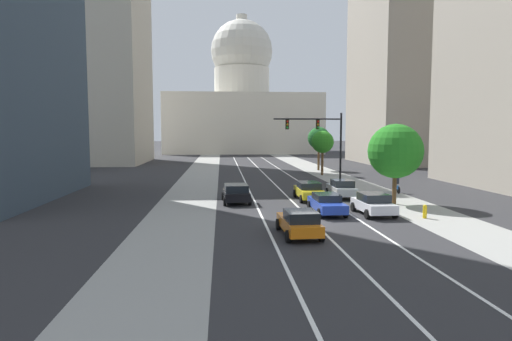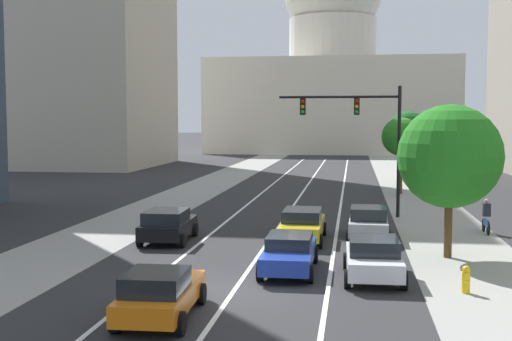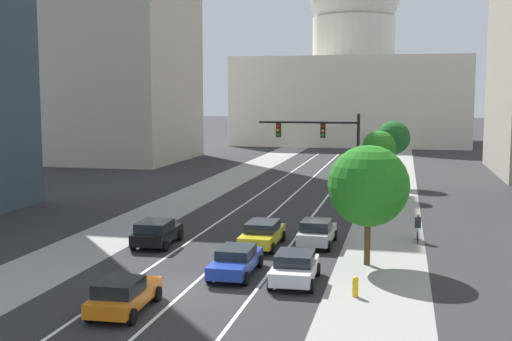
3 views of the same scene
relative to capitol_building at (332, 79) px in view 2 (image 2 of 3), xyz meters
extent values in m
plane|color=#2B2B2D|center=(0.00, -54.73, -12.47)|extent=(400.00, 400.00, 0.00)
cube|color=gray|center=(-8.39, -59.73, -12.46)|extent=(4.65, 130.00, 0.01)
cube|color=gray|center=(8.39, -59.73, -12.46)|extent=(4.65, 130.00, 0.01)
cube|color=white|center=(-3.03, -69.73, -12.46)|extent=(0.16, 90.00, 0.01)
cube|color=white|center=(0.00, -69.73, -12.46)|extent=(0.16, 90.00, 0.01)
cube|color=white|center=(3.03, -69.73, -12.46)|extent=(0.16, 90.00, 0.01)
cube|color=beige|center=(0.00, 0.00, -4.81)|extent=(40.35, 27.59, 15.32)
cylinder|color=beige|center=(0.00, 0.00, 6.62)|extent=(15.00, 15.00, 7.53)
cube|color=#B2B5BA|center=(4.55, -84.67, -11.82)|extent=(1.86, 4.21, 0.66)
cube|color=black|center=(4.54, -84.97, -11.21)|extent=(1.67, 2.08, 0.56)
cylinder|color=black|center=(3.70, -83.23, -12.15)|extent=(0.23, 0.64, 0.64)
cylinder|color=black|center=(5.47, -83.27, -12.15)|extent=(0.23, 0.64, 0.64)
cylinder|color=black|center=(3.64, -86.06, -12.15)|extent=(0.23, 0.64, 0.64)
cylinder|color=black|center=(5.40, -86.10, -12.15)|extent=(0.23, 0.64, 0.64)
cube|color=orange|center=(-1.52, -98.02, -11.86)|extent=(1.90, 4.35, 0.58)
cube|color=black|center=(-1.49, -98.60, -11.29)|extent=(1.67, 1.99, 0.55)
cylinder|color=black|center=(-2.44, -96.60, -12.15)|extent=(0.25, 0.65, 0.64)
cylinder|color=black|center=(-0.71, -96.53, -12.15)|extent=(0.25, 0.65, 0.64)
cylinder|color=black|center=(-2.33, -99.51, -12.15)|extent=(0.25, 0.65, 0.64)
cylinder|color=black|center=(-0.59, -99.44, -12.15)|extent=(0.25, 0.65, 0.64)
cube|color=black|center=(-4.55, -86.73, -11.83)|extent=(2.08, 4.28, 0.64)
cube|color=black|center=(-4.53, -87.21, -11.23)|extent=(1.84, 2.36, 0.55)
cylinder|color=black|center=(-5.56, -85.34, -12.15)|extent=(0.25, 0.65, 0.64)
cylinder|color=black|center=(-3.67, -85.26, -12.15)|extent=(0.25, 0.65, 0.64)
cylinder|color=black|center=(-5.44, -88.20, -12.15)|extent=(0.25, 0.65, 0.64)
cylinder|color=black|center=(-3.54, -88.11, -12.15)|extent=(0.25, 0.65, 0.64)
cube|color=silver|center=(4.55, -92.58, -11.84)|extent=(1.95, 4.12, 0.61)
cube|color=black|center=(4.55, -92.62, -11.26)|extent=(1.75, 2.11, 0.54)
cylinder|color=black|center=(3.60, -91.21, -12.15)|extent=(0.24, 0.65, 0.64)
cylinder|color=black|center=(5.44, -91.17, -12.15)|extent=(0.24, 0.65, 0.64)
cylinder|color=black|center=(3.67, -93.99, -12.15)|extent=(0.24, 0.65, 0.64)
cylinder|color=black|center=(5.51, -93.94, -12.15)|extent=(0.24, 0.65, 0.64)
cube|color=yellow|center=(1.52, -85.75, -11.83)|extent=(1.86, 4.75, 0.63)
cube|color=black|center=(1.52, -85.73, -11.26)|extent=(1.70, 2.38, 0.53)
cylinder|color=black|center=(0.61, -84.13, -12.15)|extent=(0.22, 0.64, 0.64)
cylinder|color=black|center=(2.44, -84.14, -12.15)|extent=(0.22, 0.64, 0.64)
cylinder|color=black|center=(0.59, -87.35, -12.15)|extent=(0.22, 0.64, 0.64)
cylinder|color=black|center=(2.42, -87.37, -12.15)|extent=(0.22, 0.64, 0.64)
cube|color=#1E389E|center=(1.52, -91.88, -11.85)|extent=(1.77, 4.69, 0.59)
cube|color=black|center=(1.52, -91.78, -11.33)|extent=(1.61, 2.18, 0.45)
cylinder|color=black|center=(0.64, -90.29, -12.15)|extent=(0.22, 0.64, 0.64)
cylinder|color=black|center=(2.38, -90.28, -12.15)|extent=(0.22, 0.64, 0.64)
cylinder|color=black|center=(0.66, -93.47, -12.15)|extent=(0.22, 0.64, 0.64)
cylinder|color=black|center=(2.40, -93.46, -12.15)|extent=(0.22, 0.64, 0.64)
cylinder|color=black|center=(6.37, -77.65, -8.72)|extent=(0.20, 0.20, 7.48)
cylinder|color=black|center=(2.95, -77.65, -5.59)|extent=(6.84, 0.14, 0.14)
cube|color=black|center=(3.97, -77.65, -6.14)|extent=(0.32, 0.28, 0.96)
sphere|color=red|center=(3.97, -77.80, -5.84)|extent=(0.20, 0.20, 0.20)
sphere|color=orange|center=(3.97, -77.80, -6.14)|extent=(0.20, 0.20, 0.20)
sphere|color=green|center=(3.97, -77.80, -6.44)|extent=(0.20, 0.20, 0.20)
cube|color=black|center=(0.89, -77.65, -6.14)|extent=(0.32, 0.28, 0.96)
sphere|color=red|center=(0.89, -77.80, -5.84)|extent=(0.20, 0.20, 0.20)
sphere|color=orange|center=(0.89, -77.80, -6.14)|extent=(0.20, 0.20, 0.20)
sphere|color=green|center=(0.89, -77.80, -6.44)|extent=(0.20, 0.20, 0.20)
cylinder|color=yellow|center=(7.45, -94.07, -12.12)|extent=(0.26, 0.26, 0.70)
sphere|color=yellow|center=(7.45, -94.07, -11.69)|extent=(0.26, 0.26, 0.26)
cylinder|color=yellow|center=(7.45, -94.23, -12.08)|extent=(0.10, 0.12, 0.10)
cylinder|color=black|center=(10.31, -82.96, -12.14)|extent=(0.06, 0.66, 0.66)
cylinder|color=black|center=(10.29, -81.92, -12.14)|extent=(0.06, 0.66, 0.66)
cube|color=#1959B2|center=(10.30, -82.44, -11.92)|extent=(0.07, 1.00, 0.36)
cube|color=#262833|center=(10.30, -82.49, -11.29)|extent=(0.36, 0.29, 0.64)
sphere|color=tan|center=(10.30, -82.42, -10.86)|extent=(0.22, 0.22, 0.22)
cylinder|color=#51381E|center=(7.64, -88.51, -11.14)|extent=(0.32, 0.32, 2.66)
sphere|color=#23791E|center=(7.64, -88.51, -8.34)|extent=(4.18, 4.18, 4.18)
cylinder|color=#51381E|center=(7.32, -65.57, -10.82)|extent=(0.32, 0.32, 3.30)
sphere|color=#2A7D1E|center=(7.32, -65.57, -8.16)|extent=(2.88, 2.88, 2.88)
cylinder|color=#51381E|center=(8.40, -58.59, -10.68)|extent=(0.32, 0.32, 3.57)
sphere|color=#1D5A23|center=(8.40, -58.59, -7.77)|extent=(3.21, 3.21, 3.21)
camera|label=1|loc=(-5.65, -121.07, -6.86)|focal=30.69mm
camera|label=2|loc=(3.81, -115.61, -6.84)|focal=46.02mm
camera|label=3|loc=(9.31, -121.64, -3.77)|focal=45.46mm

